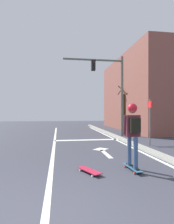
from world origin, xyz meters
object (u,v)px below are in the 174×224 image
spare_skateboard (89,170)px  traffic_signal_mast (110,82)px  skater (133,127)px  roadside_tree (123,110)px  street_sign_post (150,115)px  skateboard (132,168)px

spare_skateboard → traffic_signal_mast: 8.15m
skater → traffic_signal_mast: 7.46m
skater → roadside_tree: 10.39m
skater → street_sign_post: bearing=57.0°
spare_skateboard → traffic_signal_mast: traffic_signal_mast is taller
skater → spare_skateboard: size_ratio=2.08×
skater → roadside_tree: (3.25, 9.85, 0.54)m
skateboard → skater: bearing=-86.8°
skateboard → roadside_tree: (3.25, 9.83, 1.59)m
skateboard → traffic_signal_mast: 7.84m
roadside_tree → skateboard: bearing=-108.3°
street_sign_post → traffic_signal_mast: bearing=103.4°
skateboard → traffic_signal_mast: bearing=79.1°
spare_skateboard → street_sign_post: street_sign_post is taller
street_sign_post → spare_skateboard: bearing=-134.3°
traffic_signal_mast → skateboard: bearing=-100.9°
roadside_tree → street_sign_post: bearing=-99.3°
traffic_signal_mast → roadside_tree: size_ratio=1.39×
street_sign_post → roadside_tree: size_ratio=0.58×
spare_skateboard → roadside_tree: 10.93m
skateboard → street_sign_post: bearing=56.9°
traffic_signal_mast → skater: bearing=-100.8°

